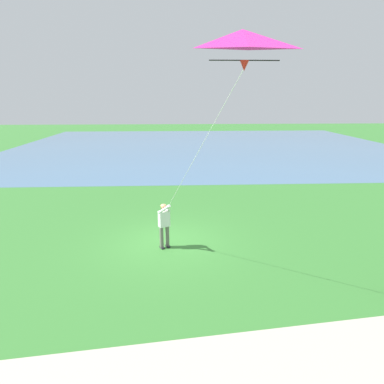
{
  "coord_description": "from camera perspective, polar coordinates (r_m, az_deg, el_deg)",
  "views": [
    {
      "loc": [
        11.92,
        0.38,
        5.48
      ],
      "look_at": [
        0.2,
        0.95,
        2.12
      ],
      "focal_mm": 30.92,
      "sensor_mm": 36.0,
      "label": 1
    }
  ],
  "objects": [
    {
      "name": "flying_kite",
      "position": [
        8.11,
        8.52,
        22.51
      ],
      "size": [
        3.72,
        2.63,
        5.02
      ],
      "color": "#E02D9E"
    },
    {
      "name": "walkway_path",
      "position": [
        7.91,
        11.15,
        -28.15
      ],
      "size": [
        6.08,
        32.06,
        0.02
      ],
      "primitive_type": "cube",
      "rotation": [
        0.0,
        0.0,
        0.12
      ],
      "color": "#ADA393",
      "rests_on": "ground"
    },
    {
      "name": "lake_water",
      "position": [
        39.25,
        2.55,
        7.95
      ],
      "size": [
        36.0,
        44.0,
        0.01
      ],
      "primitive_type": "cube",
      "color": "#476B8E",
      "rests_on": "ground"
    },
    {
      "name": "person_kite_flyer",
      "position": [
        12.34,
        -4.79,
        -5.14
      ],
      "size": [
        0.63,
        0.51,
        1.83
      ],
      "color": "#232328",
      "rests_on": "ground"
    },
    {
      "name": "ground_plane",
      "position": [
        13.12,
        -4.25,
        -8.75
      ],
      "size": [
        120.0,
        120.0,
        0.0
      ],
      "primitive_type": "plane",
      "color": "#33702D"
    }
  ]
}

